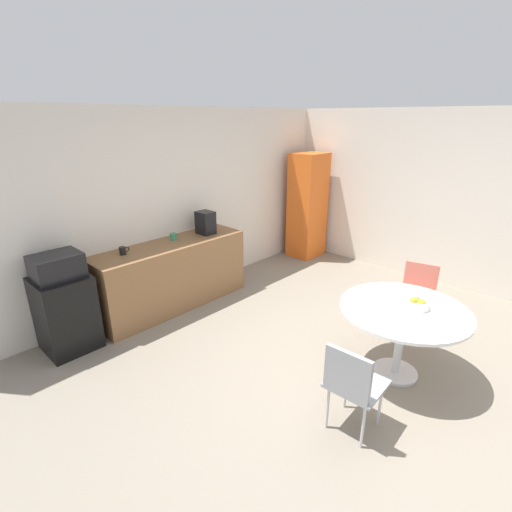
# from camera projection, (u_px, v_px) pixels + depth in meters

# --- Properties ---
(ground_plane) EXTENTS (6.00, 6.00, 0.00)m
(ground_plane) POSITION_uv_depth(u_px,v_px,m) (359.00, 376.00, 3.81)
(ground_plane) COLOR gray
(wall_back) EXTENTS (6.00, 0.10, 2.60)m
(wall_back) POSITION_uv_depth(u_px,v_px,m) (175.00, 205.00, 5.29)
(wall_back) COLOR silver
(wall_back) RESTS_ON ground_plane
(wall_side_right) EXTENTS (0.10, 6.00, 2.60)m
(wall_side_right) POSITION_uv_depth(u_px,v_px,m) (472.00, 203.00, 5.40)
(wall_side_right) COLOR silver
(wall_side_right) RESTS_ON ground_plane
(counter_block) EXTENTS (2.12, 0.60, 0.90)m
(counter_block) POSITION_uv_depth(u_px,v_px,m) (173.00, 275.00, 5.11)
(counter_block) COLOR brown
(counter_block) RESTS_ON ground_plane
(mini_fridge) EXTENTS (0.54, 0.54, 0.86)m
(mini_fridge) POSITION_uv_depth(u_px,v_px,m) (66.00, 313.00, 4.16)
(mini_fridge) COLOR black
(mini_fridge) RESTS_ON ground_plane
(microwave) EXTENTS (0.48, 0.38, 0.26)m
(microwave) POSITION_uv_depth(u_px,v_px,m) (57.00, 266.00, 3.96)
(microwave) COLOR black
(microwave) RESTS_ON mini_fridge
(locker_cabinet) EXTENTS (0.60, 0.50, 1.87)m
(locker_cabinet) POSITION_uv_depth(u_px,v_px,m) (307.00, 206.00, 6.86)
(locker_cabinet) COLOR orange
(locker_cabinet) RESTS_ON ground_plane
(round_table) EXTENTS (1.22, 1.22, 0.74)m
(round_table) POSITION_uv_depth(u_px,v_px,m) (403.00, 319.00, 3.64)
(round_table) COLOR silver
(round_table) RESTS_ON ground_plane
(chair_gray) EXTENTS (0.44, 0.44, 0.83)m
(chair_gray) POSITION_uv_depth(u_px,v_px,m) (352.00, 381.00, 2.95)
(chair_gray) COLOR silver
(chair_gray) RESTS_ON ground_plane
(chair_coral) EXTENTS (0.50, 0.50, 0.83)m
(chair_coral) POSITION_uv_depth(u_px,v_px,m) (418.00, 290.00, 4.51)
(chair_coral) COLOR silver
(chair_coral) RESTS_ON ground_plane
(fruit_bowl) EXTENTS (0.24, 0.24, 0.11)m
(fruit_bowl) POSITION_uv_depth(u_px,v_px,m) (416.00, 304.00, 3.59)
(fruit_bowl) COLOR silver
(fruit_bowl) RESTS_ON round_table
(mug_white) EXTENTS (0.13, 0.08, 0.09)m
(mug_white) POSITION_uv_depth(u_px,v_px,m) (173.00, 237.00, 5.07)
(mug_white) COLOR #338C59
(mug_white) RESTS_ON counter_block
(mug_green) EXTENTS (0.13, 0.08, 0.09)m
(mug_green) POSITION_uv_depth(u_px,v_px,m) (123.00, 251.00, 4.54)
(mug_green) COLOR black
(mug_green) RESTS_ON counter_block
(mug_red) EXTENTS (0.13, 0.08, 0.09)m
(mug_red) POSITION_uv_depth(u_px,v_px,m) (213.00, 229.00, 5.44)
(mug_red) COLOR #D84C4C
(mug_red) RESTS_ON counter_block
(coffee_maker) EXTENTS (0.20, 0.24, 0.32)m
(coffee_maker) POSITION_uv_depth(u_px,v_px,m) (206.00, 223.00, 5.31)
(coffee_maker) COLOR black
(coffee_maker) RESTS_ON counter_block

